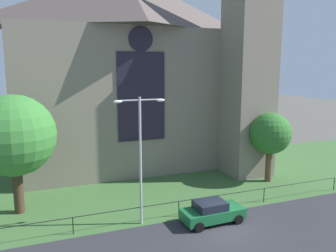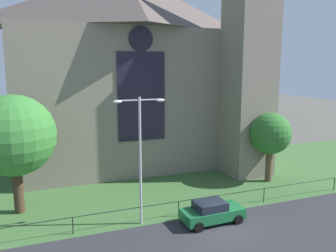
% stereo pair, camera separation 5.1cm
% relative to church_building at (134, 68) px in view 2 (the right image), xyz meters
% --- Properties ---
extents(ground, '(160.00, 160.00, 0.00)m').
position_rel_church_building_xyz_m(ground, '(1.40, -6.76, -10.27)').
color(ground, '#56544C').
extents(road_asphalt, '(120.00, 8.00, 0.01)m').
position_rel_church_building_xyz_m(road_asphalt, '(1.40, -18.76, -10.27)').
color(road_asphalt, '#2D2D33').
rests_on(road_asphalt, ground).
extents(grass_verge, '(120.00, 20.00, 0.01)m').
position_rel_church_building_xyz_m(grass_verge, '(1.40, -8.76, -10.27)').
color(grass_verge, '#3D6633').
rests_on(grass_verge, ground).
extents(church_building, '(23.20, 16.20, 26.00)m').
position_rel_church_building_xyz_m(church_building, '(0.00, 0.00, 0.00)').
color(church_building, gray).
rests_on(church_building, ground).
extents(iron_railing, '(28.67, 0.07, 1.13)m').
position_rel_church_building_xyz_m(iron_railing, '(-0.77, -14.26, -9.31)').
color(iron_railing, black).
rests_on(iron_railing, ground).
extents(tree_right_near, '(3.74, 3.74, 6.34)m').
position_rel_church_building_xyz_m(tree_right_near, '(9.81, -10.27, -5.86)').
color(tree_right_near, brown).
rests_on(tree_right_near, ground).
extents(tree_left_near, '(5.70, 5.70, 8.50)m').
position_rel_church_building_xyz_m(tree_left_near, '(-11.20, -9.54, -4.65)').
color(tree_left_near, '#423021').
rests_on(tree_left_near, ground).
extents(streetlamp_near, '(3.37, 0.26, 8.47)m').
position_rel_church_building_xyz_m(streetlamp_near, '(-3.53, -14.36, -4.91)').
color(streetlamp_near, '#B2B2B7').
rests_on(streetlamp_near, ground).
extents(parked_car_green, '(4.24, 2.11, 1.51)m').
position_rel_church_building_xyz_m(parked_car_green, '(0.95, -15.90, -9.53)').
color(parked_car_green, '#196033').
rests_on(parked_car_green, ground).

